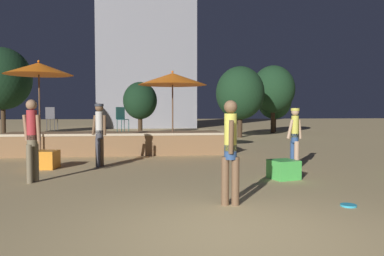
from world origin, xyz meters
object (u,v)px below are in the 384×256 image
(bistro_chair_0, at_px, (122,117))
(person_1, at_px, (99,131))
(patio_umbrella_0, at_px, (39,69))
(background_tree_0, at_px, (240,93))
(patio_umbrella_1, at_px, (173,79))
(frisbee_disc, at_px, (348,205))
(background_tree_3, at_px, (274,101))
(person_4, at_px, (230,148))
(cube_seat_1, at_px, (284,169))
(person_0, at_px, (32,137))
(background_tree_1, at_px, (2,79))
(bistro_chair_1, at_px, (51,116))
(person_3, at_px, (295,135))
(cube_seat_2, at_px, (46,160))
(background_tree_4, at_px, (273,89))
(background_tree_2, at_px, (140,101))

(bistro_chair_0, bearing_deg, person_1, -132.58)
(patio_umbrella_0, height_order, background_tree_0, background_tree_0)
(patio_umbrella_1, relative_size, frisbee_disc, 11.38)
(bistro_chair_0, xyz_separation_m, background_tree_3, (10.01, 12.23, 0.92))
(person_4, height_order, background_tree_3, background_tree_3)
(patio_umbrella_0, distance_m, cube_seat_1, 8.38)
(person_4, height_order, frisbee_disc, person_4)
(patio_umbrella_0, distance_m, person_0, 4.75)
(person_4, xyz_separation_m, background_tree_0, (3.90, 14.82, 1.58))
(bistro_chair_0, relative_size, background_tree_1, 0.16)
(background_tree_0, bearing_deg, bistro_chair_1, -146.62)
(person_1, height_order, person_3, person_1)
(bistro_chair_1, xyz_separation_m, background_tree_1, (-5.31, 9.80, 2.20))
(background_tree_1, bearing_deg, patio_umbrella_0, -65.49)
(patio_umbrella_0, relative_size, cube_seat_2, 4.91)
(frisbee_disc, bearing_deg, person_4, 170.36)
(patio_umbrella_1, height_order, bistro_chair_0, patio_umbrella_1)
(frisbee_disc, relative_size, background_tree_0, 0.06)
(cube_seat_1, bearing_deg, background_tree_1, 126.04)
(person_4, distance_m, frisbee_disc, 2.13)
(person_1, distance_m, bistro_chair_1, 4.98)
(person_3, bearing_deg, person_0, -97.76)
(patio_umbrella_1, bearing_deg, cube_seat_1, -65.40)
(bistro_chair_0, bearing_deg, person_4, -109.29)
(patio_umbrella_0, bearing_deg, background_tree_4, 44.60)
(person_3, relative_size, background_tree_4, 0.36)
(patio_umbrella_1, height_order, cube_seat_1, patio_umbrella_1)
(cube_seat_2, height_order, person_3, person_3)
(background_tree_2, bearing_deg, frisbee_disc, -78.67)
(background_tree_0, distance_m, background_tree_1, 14.80)
(background_tree_2, bearing_deg, cube_seat_1, -77.54)
(person_4, height_order, bistro_chair_0, person_4)
(patio_umbrella_1, height_order, frisbee_disc, patio_umbrella_1)
(patio_umbrella_0, bearing_deg, background_tree_1, 114.51)
(patio_umbrella_1, distance_m, person_0, 5.90)
(person_1, bearing_deg, background_tree_4, -8.55)
(person_1, height_order, background_tree_3, background_tree_3)
(person_3, height_order, background_tree_3, background_tree_3)
(bistro_chair_0, distance_m, background_tree_3, 15.83)
(person_3, bearing_deg, background_tree_0, 155.68)
(patio_umbrella_0, relative_size, person_4, 1.83)
(cube_seat_1, height_order, person_3, person_3)
(person_0, xyz_separation_m, person_1, (1.15, 2.16, 0.00))
(cube_seat_2, relative_size, background_tree_2, 0.19)
(cube_seat_1, relative_size, cube_seat_2, 1.07)
(person_0, relative_size, person_3, 1.11)
(background_tree_4, bearing_deg, person_1, -125.20)
(cube_seat_1, bearing_deg, patio_umbrella_0, 145.61)
(person_4, height_order, background_tree_0, background_tree_0)
(cube_seat_2, height_order, person_0, person_0)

